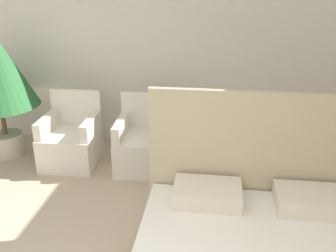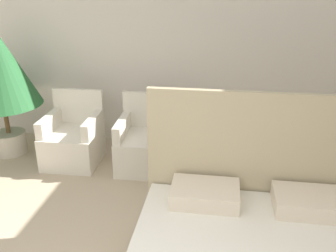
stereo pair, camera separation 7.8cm
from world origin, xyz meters
name	(u,v)px [view 1 (the left image)]	position (x,y,z in m)	size (l,w,h in m)	color
wall_back	(163,44)	(0.00, 4.23, 1.45)	(10.00, 0.06, 2.90)	silver
armchair_near_window_left	(72,142)	(-1.10, 3.37, 0.29)	(0.70, 0.73, 0.92)	silver
armchair_near_window_right	(144,146)	(-0.12, 3.37, 0.29)	(0.71, 0.74, 0.92)	silver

